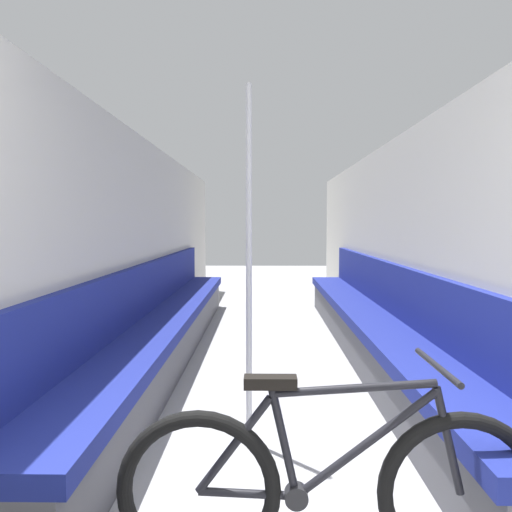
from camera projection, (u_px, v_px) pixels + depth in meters
wall_left at (134, 250)px, 4.72m from camera, size 0.10×10.92×2.19m
wall_right at (406, 250)px, 4.68m from camera, size 0.10×10.92×2.19m
bench_seat_row_left at (166, 328)px, 4.90m from camera, size 0.50×6.36×0.96m
bench_seat_row_right at (373, 329)px, 4.87m from camera, size 0.50×6.36×0.96m
bicycle at (328, 487)px, 1.90m from camera, size 1.63×0.46×0.82m
grab_pole_near at (249, 271)px, 3.00m from camera, size 0.08×0.08×2.17m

